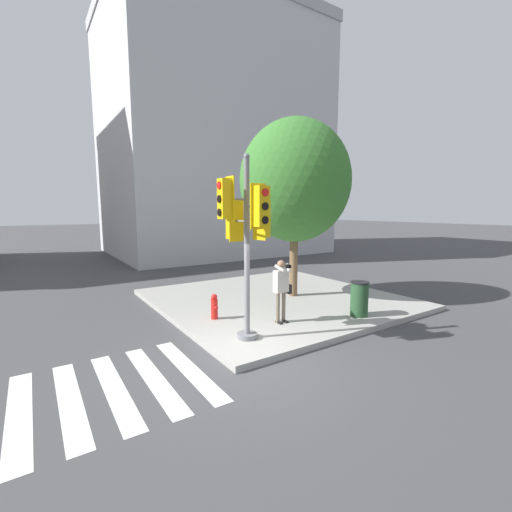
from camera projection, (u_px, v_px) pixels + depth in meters
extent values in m
plane|color=#424244|center=(244.00, 359.00, 7.60)|extent=(160.00, 160.00, 0.00)
cube|color=#9E9B96|center=(276.00, 299.00, 12.40)|extent=(8.00, 8.00, 0.16)
cube|color=silver|center=(189.00, 369.00, 7.16)|extent=(0.37, 3.20, 0.01)
cube|color=silver|center=(154.00, 378.00, 6.76)|extent=(0.37, 3.20, 0.01)
cube|color=silver|center=(114.00, 388.00, 6.36)|extent=(0.37, 3.20, 0.01)
cube|color=silver|center=(70.00, 400.00, 5.96)|extent=(0.37, 3.20, 0.01)
cube|color=silver|center=(19.00, 414.00, 5.56)|extent=(0.37, 3.20, 0.01)
cylinder|color=slate|center=(247.00, 336.00, 8.43)|extent=(0.51, 0.51, 0.12)
cylinder|color=slate|center=(247.00, 249.00, 8.14)|extent=(0.13, 0.13, 4.19)
sphere|color=slate|center=(247.00, 157.00, 7.85)|extent=(0.15, 0.15, 0.15)
cylinder|color=slate|center=(241.00, 221.00, 8.25)|extent=(0.08, 0.39, 0.05)
cube|color=#E5B70C|center=(233.00, 221.00, 8.50)|extent=(0.32, 0.26, 0.90)
cube|color=#E5B70C|center=(236.00, 221.00, 8.39)|extent=(0.42, 0.05, 1.02)
cylinder|color=red|center=(230.00, 209.00, 8.56)|extent=(0.17, 0.04, 0.17)
cylinder|color=black|center=(230.00, 221.00, 8.60)|extent=(0.17, 0.04, 0.17)
cylinder|color=black|center=(230.00, 233.00, 8.64)|extent=(0.17, 0.04, 0.17)
cylinder|color=slate|center=(253.00, 206.00, 7.80)|extent=(0.07, 0.39, 0.05)
cube|color=#E5B70C|center=(262.00, 206.00, 7.55)|extent=(0.31, 0.26, 0.90)
cube|color=#E5B70C|center=(258.00, 206.00, 7.65)|extent=(0.42, 0.05, 1.02)
cylinder|color=red|center=(265.00, 192.00, 7.40)|extent=(0.17, 0.04, 0.17)
cylinder|color=black|center=(265.00, 206.00, 7.44)|extent=(0.17, 0.04, 0.17)
cylinder|color=black|center=(265.00, 220.00, 7.48)|extent=(0.17, 0.04, 0.17)
cylinder|color=slate|center=(237.00, 199.00, 7.85)|extent=(0.39, 0.07, 0.05)
cube|color=#E5B70C|center=(225.00, 199.00, 7.69)|extent=(0.25, 0.31, 0.90)
cube|color=#E5B70C|center=(230.00, 199.00, 7.76)|extent=(0.04, 0.42, 1.02)
cylinder|color=red|center=(219.00, 185.00, 7.58)|extent=(0.04, 0.17, 0.17)
cylinder|color=black|center=(219.00, 199.00, 7.62)|extent=(0.04, 0.17, 0.17)
cylinder|color=black|center=(219.00, 212.00, 7.66)|extent=(0.04, 0.17, 0.17)
cylinder|color=slate|center=(254.00, 219.00, 8.23)|extent=(0.38, 0.14, 0.05)
cube|color=#E5B70C|center=(263.00, 219.00, 8.46)|extent=(0.30, 0.35, 0.90)
cube|color=#E5B70C|center=(259.00, 219.00, 8.36)|extent=(0.12, 0.41, 1.02)
cylinder|color=red|center=(266.00, 207.00, 8.52)|extent=(0.07, 0.17, 0.17)
cylinder|color=black|center=(266.00, 219.00, 8.56)|extent=(0.07, 0.17, 0.17)
cylinder|color=black|center=(266.00, 231.00, 8.60)|extent=(0.07, 0.17, 0.17)
cube|color=black|center=(279.00, 322.00, 9.51)|extent=(0.09, 0.24, 0.05)
cube|color=black|center=(285.00, 321.00, 9.62)|extent=(0.09, 0.24, 0.05)
cylinder|color=#6B6051|center=(278.00, 308.00, 9.51)|extent=(0.11, 0.11, 0.87)
cylinder|color=#6B6051|center=(284.00, 307.00, 9.61)|extent=(0.11, 0.11, 0.87)
cube|color=beige|center=(281.00, 281.00, 9.46)|extent=(0.40, 0.22, 0.61)
sphere|color=#8C664C|center=(281.00, 264.00, 9.40)|extent=(0.22, 0.22, 0.22)
cube|color=black|center=(288.00, 266.00, 9.14)|extent=(0.12, 0.10, 0.09)
cylinder|color=black|center=(290.00, 267.00, 9.08)|extent=(0.06, 0.08, 0.06)
cylinder|color=beige|center=(280.00, 269.00, 9.22)|extent=(0.23, 0.35, 0.23)
cylinder|color=beige|center=(288.00, 268.00, 9.37)|extent=(0.23, 0.35, 0.23)
cube|color=black|center=(288.00, 289.00, 9.66)|extent=(0.10, 0.20, 0.26)
cylinder|color=brown|center=(294.00, 258.00, 12.42)|extent=(0.30, 0.30, 2.78)
ellipsoid|color=#38752D|center=(295.00, 181.00, 12.05)|extent=(3.90, 3.90, 4.29)
cylinder|color=red|center=(214.00, 309.00, 9.87)|extent=(0.20, 0.20, 0.59)
sphere|color=red|center=(214.00, 297.00, 9.83)|extent=(0.18, 0.18, 0.18)
cylinder|color=red|center=(216.00, 308.00, 9.76)|extent=(0.09, 0.06, 0.09)
cylinder|color=#234728|center=(359.00, 299.00, 10.14)|extent=(0.52, 0.52, 0.99)
cylinder|color=black|center=(360.00, 282.00, 10.07)|extent=(0.54, 0.54, 0.04)
cube|color=#BCBCC1|center=(213.00, 144.00, 26.38)|extent=(14.97, 11.62, 16.68)
cube|color=#A3A3A8|center=(211.00, 21.00, 25.20)|extent=(15.17, 11.82, 0.80)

